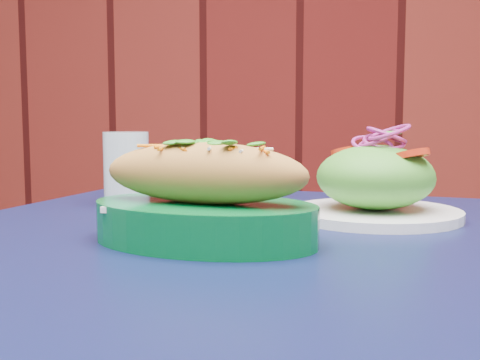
# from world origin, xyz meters

# --- Properties ---
(cafe_table) EXTENTS (0.94, 0.94, 0.75)m
(cafe_table) POSITION_xyz_m (0.45, 1.15, 0.66)
(cafe_table) COLOR black
(cafe_table) RESTS_ON ground
(banh_mi_basket) EXTENTS (0.27, 0.21, 0.11)m
(banh_mi_basket) POSITION_xyz_m (0.39, 1.11, 0.79)
(banh_mi_basket) COLOR #025B26
(banh_mi_basket) RESTS_ON cafe_table
(salad_plate) EXTENTS (0.22, 0.22, 0.12)m
(salad_plate) POSITION_xyz_m (0.57, 1.29, 0.79)
(salad_plate) COLOR white
(salad_plate) RESTS_ON cafe_table
(water_glass) EXTENTS (0.07, 0.07, 0.11)m
(water_glass) POSITION_xyz_m (0.22, 1.36, 0.80)
(water_glass) COLOR silver
(water_glass) RESTS_ON cafe_table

